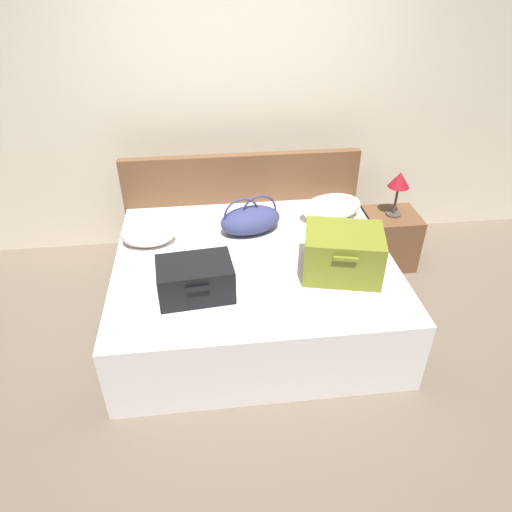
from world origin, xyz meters
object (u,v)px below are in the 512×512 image
bed (254,288)px  duffel_bag (250,220)px  hard_case_large (343,253)px  pillow_near_headboard (148,234)px  pillow_center_head (331,207)px  table_lamp (399,182)px  nightstand (389,239)px  hard_case_medium (195,279)px

bed → duffel_bag: (0.02, 0.36, 0.38)m
hard_case_large → pillow_near_headboard: size_ratio=1.47×
pillow_near_headboard → pillow_center_head: bearing=8.5°
pillow_near_headboard → pillow_center_head: (1.43, 0.21, 0.02)m
bed → duffel_bag: duffel_bag is taller
duffel_bag → table_lamp: 1.27m
duffel_bag → pillow_near_headboard: bearing=-173.6°
pillow_center_head → table_lamp: size_ratio=1.30×
bed → hard_case_large: bearing=-23.3°
pillow_center_head → bed: bearing=-144.1°
bed → table_lamp: 1.48m
hard_case_large → nightstand: size_ratio=1.21×
hard_case_large → hard_case_medium: size_ratio=1.18×
pillow_center_head → nightstand: (0.58, 0.10, -0.40)m
nightstand → table_lamp: table_lamp is taller
duffel_bag → pillow_center_head: (0.66, 0.13, -0.00)m
bed → pillow_near_headboard: bearing=159.9°
duffel_bag → table_lamp: table_lamp is taller
bed → nightstand: bearing=25.3°
bed → nightstand: 1.39m
hard_case_large → pillow_center_head: hard_case_large is taller
hard_case_large → pillow_near_headboard: (-1.32, 0.52, -0.08)m
hard_case_large → bed: bearing=170.1°
duffel_bag → hard_case_large: bearing=-47.8°
bed → pillow_center_head: bearing=35.9°
table_lamp → pillow_center_head: bearing=-169.9°
table_lamp → nightstand: bearing=180.0°
duffel_bag → table_lamp: size_ratio=1.36×
nightstand → pillow_near_headboard: bearing=-171.0°
hard_case_medium → pillow_near_headboard: size_ratio=1.24×
hard_case_large → pillow_center_head: bearing=94.6°
nightstand → table_lamp: size_ratio=1.25×
pillow_near_headboard → hard_case_large: bearing=-21.5°
duffel_bag → table_lamp: (1.24, 0.23, 0.14)m
bed → pillow_center_head: 0.92m
pillow_center_head → table_lamp: (0.58, 0.10, 0.14)m
hard_case_medium → pillow_center_head: 1.39m
hard_case_medium → pillow_center_head: size_ratio=0.98×
hard_case_large → hard_case_medium: bearing=-159.5°
bed → hard_case_medium: (-0.41, -0.36, 0.39)m
hard_case_medium → pillow_near_headboard: 0.73m
pillow_center_head → duffel_bag: bearing=-169.0°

